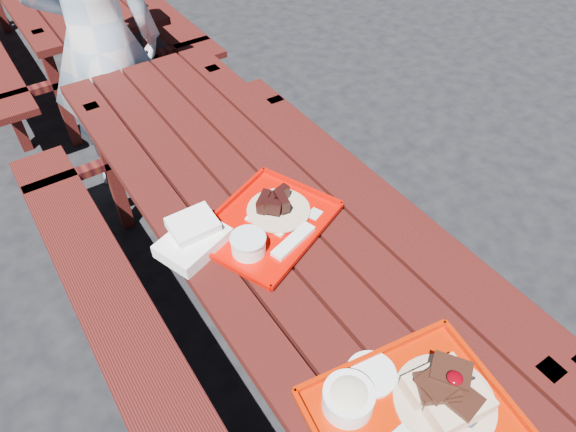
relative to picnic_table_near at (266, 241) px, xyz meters
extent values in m
plane|color=black|center=(0.00, 0.00, -0.56)|extent=(60.00, 60.00, 0.00)
cube|color=#41130C|center=(-0.30, 0.00, 0.17)|extent=(0.14, 2.40, 0.04)
cube|color=#41130C|center=(-0.15, 0.00, 0.17)|extent=(0.14, 2.40, 0.04)
cube|color=#41130C|center=(0.00, 0.00, 0.17)|extent=(0.14, 2.40, 0.04)
cube|color=#41130C|center=(0.15, 0.00, 0.17)|extent=(0.14, 2.40, 0.04)
cube|color=#41130C|center=(0.30, 0.00, 0.17)|extent=(0.14, 2.40, 0.04)
cube|color=#41130C|center=(-0.58, 0.00, -0.13)|extent=(0.25, 2.40, 0.04)
cube|color=#41130C|center=(-0.58, 0.84, -0.35)|extent=(0.06, 0.06, 0.42)
cube|color=#41130C|center=(0.58, 0.00, -0.13)|extent=(0.25, 2.40, 0.04)
cube|color=#41130C|center=(0.58, -0.84, -0.35)|extent=(0.06, 0.06, 0.42)
cube|color=#41130C|center=(0.58, 0.84, -0.35)|extent=(0.06, 0.06, 0.42)
cube|color=#41130C|center=(0.30, -0.96, -0.19)|extent=(0.06, 0.06, 0.75)
cube|color=#41130C|center=(-0.30, 0.96, -0.19)|extent=(0.06, 0.06, 0.75)
cube|color=#41130C|center=(0.30, 0.96, -0.19)|extent=(0.06, 0.06, 0.75)
cube|color=#41130C|center=(0.00, 0.96, -0.13)|extent=(1.40, 0.06, 0.04)
cube|color=#41130C|center=(-0.58, 1.96, -0.35)|extent=(0.06, 0.06, 0.42)
cube|color=#41130C|center=(0.58, 1.96, -0.35)|extent=(0.06, 0.06, 0.42)
cube|color=#41130C|center=(-0.30, 1.84, -0.19)|extent=(0.06, 0.06, 0.75)
cube|color=#41130C|center=(0.30, 1.84, -0.19)|extent=(0.06, 0.06, 0.75)
cube|color=#41130C|center=(0.00, 1.84, -0.13)|extent=(1.40, 0.06, 0.04)
cube|color=#B11A00|center=(-0.10, -0.85, 0.20)|extent=(0.52, 0.43, 0.01)
cube|color=#B11A00|center=(-0.08, -0.67, 0.21)|extent=(0.47, 0.08, 0.02)
cube|color=#B11A00|center=(0.13, -0.89, 0.21)|extent=(0.07, 0.36, 0.02)
cylinder|color=tan|center=(-0.01, -0.87, 0.21)|extent=(0.26, 0.26, 0.01)
cube|color=beige|center=(-0.01, -0.91, 0.24)|extent=(0.17, 0.10, 0.05)
cube|color=beige|center=(-0.01, -0.82, 0.24)|extent=(0.17, 0.10, 0.05)
ellipsoid|color=#560007|center=(-0.01, -0.87, 0.33)|extent=(0.04, 0.04, 0.02)
cylinder|color=white|center=(-0.22, -0.74, 0.23)|extent=(0.13, 0.13, 0.06)
ellipsoid|color=beige|center=(-0.22, -0.74, 0.25)|extent=(0.11, 0.11, 0.05)
cylinder|color=white|center=(-0.11, -0.71, 0.21)|extent=(0.13, 0.13, 0.01)
cube|color=#C20800|center=(-0.05, -0.09, 0.20)|extent=(0.53, 0.48, 0.01)
cube|color=#C20800|center=(-0.11, 0.06, 0.21)|extent=(0.41, 0.18, 0.02)
cube|color=#C20800|center=(0.02, -0.25, 0.21)|extent=(0.41, 0.18, 0.02)
cube|color=#C20800|center=(0.15, -0.01, 0.21)|extent=(0.14, 0.32, 0.02)
cube|color=#C20800|center=(-0.25, -0.18, 0.21)|extent=(0.14, 0.32, 0.02)
cube|color=white|center=(0.00, -0.08, 0.21)|extent=(0.19, 0.19, 0.01)
cylinder|color=tan|center=(0.02, -0.07, 0.21)|extent=(0.22, 0.22, 0.01)
cylinder|color=white|center=(-0.16, -0.16, 0.23)|extent=(0.11, 0.11, 0.05)
cylinder|color=silver|center=(-0.16, -0.16, 0.26)|extent=(0.11, 0.11, 0.01)
cube|color=white|center=(-0.02, -0.21, 0.21)|extent=(0.18, 0.09, 0.01)
cube|color=silver|center=(0.11, -0.15, 0.20)|extent=(0.06, 0.06, 0.00)
cube|color=white|center=(-0.29, -0.04, 0.21)|extent=(0.26, 0.22, 0.05)
cube|color=white|center=(-0.28, -0.01, 0.26)|extent=(0.15, 0.12, 0.04)
imported|color=#9FBDDA|center=(-0.11, 1.35, 0.27)|extent=(0.71, 0.59, 1.67)
camera|label=1|loc=(-0.66, -1.13, 1.44)|focal=32.00mm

